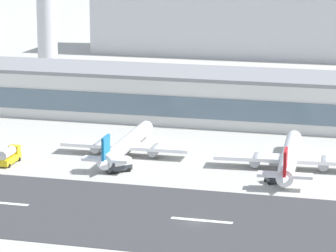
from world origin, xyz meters
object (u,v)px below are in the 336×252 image
object	(u,v)px
terminal_building	(238,97)
airliner_blue_tail_gate_0	(125,145)
distant_hotel_block	(273,13)
service_baggage_tug_2	(270,178)
airliner_red_tail_gate_1	(289,158)
service_box_truck_0	(118,164)
service_fuel_truck_1	(9,156)

from	to	relation	value
terminal_building	airliner_blue_tail_gate_0	bearing A→B (deg)	-112.75
distant_hotel_block	service_baggage_tug_2	xyz separation A→B (m)	(28.12, -186.97, -16.65)
airliner_red_tail_gate_1	distant_hotel_block	bearing A→B (deg)	5.60
distant_hotel_block	service_box_truck_0	distance (m)	188.13
terminal_building	airliner_blue_tail_gate_0	size ratio (longest dim) A/B	4.54
terminal_building	distant_hotel_block	xyz separation A→B (m)	(-9.74, 128.82, 10.80)
terminal_building	service_baggage_tug_2	distance (m)	61.26
terminal_building	service_fuel_truck_1	size ratio (longest dim) A/B	21.69
airliner_red_tail_gate_1	service_box_truck_0	distance (m)	38.82
terminal_building	airliner_blue_tail_gate_0	distance (m)	48.98
terminal_building	service_baggage_tug_2	size ratio (longest dim) A/B	52.04
airliner_blue_tail_gate_0	service_baggage_tug_2	world-z (taller)	airliner_blue_tail_gate_0
airliner_red_tail_gate_1	service_fuel_truck_1	size ratio (longest dim) A/B	4.93
terminal_building	service_box_truck_0	size ratio (longest dim) A/B	30.94
distant_hotel_block	airliner_red_tail_gate_1	size ratio (longest dim) A/B	3.54
airliner_red_tail_gate_1	service_fuel_truck_1	xyz separation A→B (m)	(-63.82, -11.47, -0.78)
terminal_building	service_box_truck_0	world-z (taller)	terminal_building
distant_hotel_block	terminal_building	bearing A→B (deg)	-85.68
distant_hotel_block	service_baggage_tug_2	distance (m)	189.80
airliner_blue_tail_gate_0	airliner_red_tail_gate_1	world-z (taller)	airliner_red_tail_gate_1
service_fuel_truck_1	service_baggage_tug_2	world-z (taller)	service_fuel_truck_1
terminal_building	service_box_truck_0	xyz separation A→B (m)	(-16.16, -58.53, -5.11)
terminal_building	distant_hotel_block	size ratio (longest dim) A/B	1.24
service_box_truck_0	service_baggage_tug_2	size ratio (longest dim) A/B	1.68
distant_hotel_block	service_baggage_tug_2	bearing A→B (deg)	-81.45
distant_hotel_block	service_box_truck_0	xyz separation A→B (m)	(-6.42, -187.35, -15.91)
service_box_truck_0	service_baggage_tug_2	bearing A→B (deg)	134.10
terminal_building	airliner_blue_tail_gate_0	xyz separation A→B (m)	(-18.87, -45.00, -4.17)
terminal_building	service_fuel_truck_1	world-z (taller)	terminal_building
service_box_truck_0	service_baggage_tug_2	world-z (taller)	service_box_truck_0
service_box_truck_0	service_fuel_truck_1	xyz separation A→B (m)	(-26.71, -0.10, 0.24)
airliner_red_tail_gate_1	service_baggage_tug_2	world-z (taller)	airliner_red_tail_gate_1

